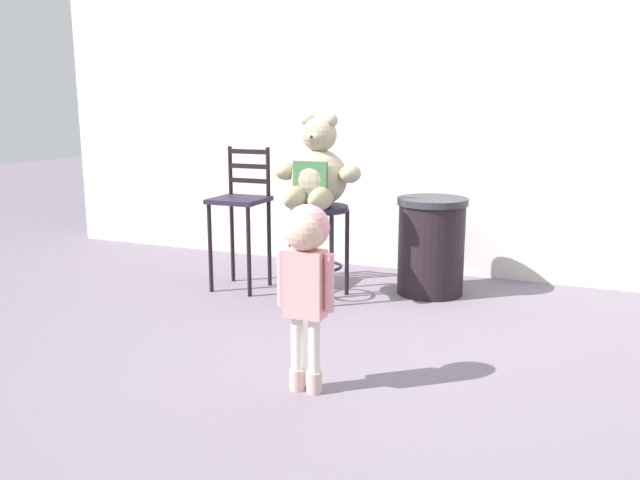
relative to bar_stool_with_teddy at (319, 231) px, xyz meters
name	(u,v)px	position (x,y,z in m)	size (l,w,h in m)	color
ground_plane	(386,358)	(0.81, -0.95, -0.51)	(24.00, 24.00, 0.00)	slate
building_wall	(468,62)	(0.81, 1.23, 1.26)	(7.99, 0.30, 3.54)	silver
bar_stool_with_teddy	(319,231)	(0.00, 0.00, 0.00)	(0.43, 0.43, 0.70)	#251D2F
teddy_bear	(318,173)	(0.00, -0.03, 0.44)	(0.64, 0.57, 0.67)	gray
child_walking	(306,258)	(0.56, -1.53, 0.19)	(0.30, 0.24, 0.96)	#CCAA9E
trash_bin	(431,246)	(0.74, 0.45, -0.14)	(0.53, 0.53, 0.74)	black
bar_chair_empty	(241,208)	(-0.67, 0.03, 0.13)	(0.40, 0.40, 1.11)	#251D2F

